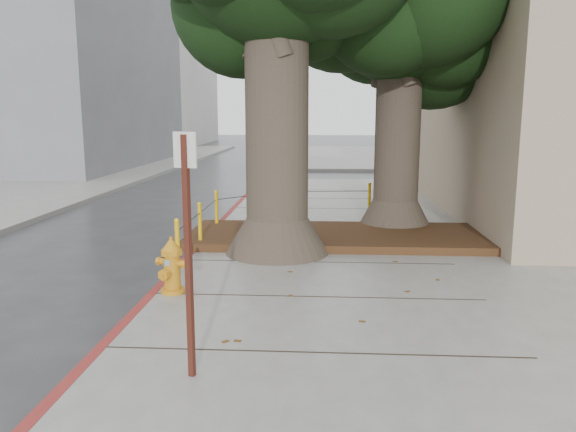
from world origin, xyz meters
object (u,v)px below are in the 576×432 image
signpost (188,242)px  car_dark (95,161)px  fire_hydrant (172,266)px  car_silver (436,160)px  car_red (575,162)px

signpost → car_dark: (-9.64, 20.99, -0.98)m
signpost → car_dark: bearing=132.5°
fire_hydrant → signpost: 3.04m
signpost → car_dark: signpost is taller
signpost → car_dark: 23.12m
fire_hydrant → signpost: (0.93, -2.71, 1.00)m
fire_hydrant → car_silver: 20.62m
signpost → car_silver: (6.75, 21.84, -0.89)m
fire_hydrant → car_silver: bearing=86.9°
fire_hydrant → car_dark: size_ratio=0.21×
fire_hydrant → car_silver: car_silver is taller
fire_hydrant → car_red: 23.26m
fire_hydrant → signpost: size_ratio=0.35×
car_dark → car_red: bearing=7.1°
signpost → car_silver: bearing=90.6°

